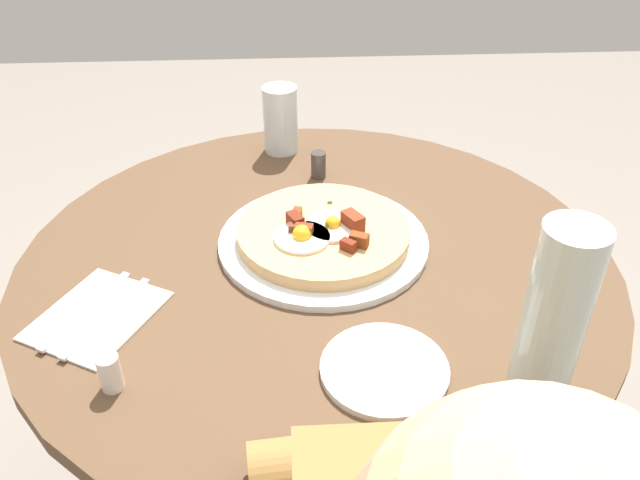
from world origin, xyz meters
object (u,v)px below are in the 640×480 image
at_px(fork, 86,310).
at_px(bread_plate, 384,369).
at_px(breakfast_pizza, 323,232).
at_px(water_glass, 281,120).
at_px(knife, 107,317).
at_px(pizza_plate, 323,241).
at_px(salt_shaker, 110,372).
at_px(pepper_shaker, 318,165).
at_px(dining_table, 317,337).
at_px(water_bottle, 554,319).

bearing_deg(fork, bread_plate, 99.21).
height_order(breakfast_pizza, water_glass, water_glass).
xyz_separation_m(breakfast_pizza, knife, (-0.16, 0.31, -0.02)).
relative_size(pizza_plate, breakfast_pizza, 1.22).
distance_m(fork, knife, 0.04).
distance_m(salt_shaker, pepper_shaker, 0.58).
bearing_deg(salt_shaker, fork, 24.65).
bearing_deg(salt_shaker, dining_table, -45.78).
distance_m(water_glass, pepper_shaker, 0.14).
xyz_separation_m(pizza_plate, breakfast_pizza, (-0.00, 0.00, 0.02)).
height_order(knife, water_bottle, water_bottle).
xyz_separation_m(water_bottle, pepper_shaker, (0.55, 0.23, -0.10)).
height_order(knife, water_glass, water_glass).
bearing_deg(dining_table, pizza_plate, -21.71).
distance_m(pizza_plate, water_bottle, 0.42).
xyz_separation_m(dining_table, breakfast_pizza, (0.03, -0.01, 0.20)).
bearing_deg(dining_table, bread_plate, -163.97).
xyz_separation_m(pizza_plate, knife, (-0.17, 0.31, 0.00)).
relative_size(dining_table, bread_plate, 5.72).
xyz_separation_m(dining_table, salt_shaker, (-0.26, 0.26, 0.20)).
xyz_separation_m(dining_table, knife, (-0.13, 0.30, 0.18)).
distance_m(knife, water_glass, 0.56).
bearing_deg(fork, dining_table, 137.31).
height_order(knife, salt_shaker, salt_shaker).
xyz_separation_m(dining_table, fork, (-0.12, 0.33, 0.18)).
bearing_deg(salt_shaker, water_bottle, -94.49).
relative_size(dining_table, water_bottle, 3.84).
bearing_deg(pizza_plate, water_bottle, -144.29).
bearing_deg(fork, water_glass, 178.08).
height_order(salt_shaker, pepper_shaker, same).
xyz_separation_m(dining_table, water_glass, (0.37, 0.05, 0.24)).
relative_size(dining_table, breakfast_pizza, 3.39).
distance_m(water_glass, salt_shaker, 0.66).
bearing_deg(pizza_plate, fork, 113.45).
relative_size(breakfast_pizza, bread_plate, 1.69).
distance_m(pizza_plate, breakfast_pizza, 0.02).
height_order(water_glass, water_bottle, water_bottle).
xyz_separation_m(pizza_plate, salt_shaker, (-0.29, 0.28, 0.02)).
relative_size(bread_plate, salt_shaker, 3.25).
relative_size(pizza_plate, water_bottle, 1.38).
height_order(breakfast_pizza, fork, breakfast_pizza).
height_order(breakfast_pizza, knife, breakfast_pizza).
relative_size(fork, water_bottle, 0.74).
bearing_deg(salt_shaker, pepper_shaker, -28.80).
height_order(pizza_plate, water_bottle, water_bottle).
height_order(pizza_plate, knife, pizza_plate).
bearing_deg(knife, bread_plate, 100.06).
distance_m(pizza_plate, knife, 0.35).
xyz_separation_m(dining_table, bread_plate, (-0.25, -0.07, 0.18)).
bearing_deg(pepper_shaker, dining_table, 176.19).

